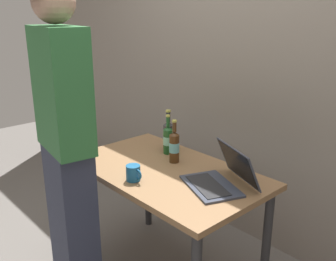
% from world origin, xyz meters
% --- Properties ---
extents(desk, '(1.21, 0.72, 0.75)m').
position_xyz_m(desk, '(0.00, 0.00, 0.66)').
color(desk, olive).
rests_on(desk, ground).
extents(laptop, '(0.44, 0.43, 0.22)m').
position_xyz_m(laptop, '(0.37, 0.08, 0.80)').
color(laptop, '#383D4C').
rests_on(laptop, desk).
extents(beer_bottle_green, '(0.06, 0.06, 0.28)m').
position_xyz_m(beer_bottle_green, '(-0.05, 0.12, 0.86)').
color(beer_bottle_green, '#472B14').
rests_on(beer_bottle_green, desk).
extents(beer_bottle_brown, '(0.06, 0.06, 0.27)m').
position_xyz_m(beer_bottle_brown, '(-0.19, 0.19, 0.85)').
color(beer_bottle_brown, '#1E5123').
rests_on(beer_bottle_brown, desk).
extents(beer_bottle_dark, '(0.07, 0.07, 0.28)m').
position_xyz_m(beer_bottle_dark, '(-0.24, 0.24, 0.86)').
color(beer_bottle_dark, '#333333').
rests_on(beer_bottle_dark, desk).
extents(person_figure, '(0.42, 0.31, 1.84)m').
position_xyz_m(person_figure, '(-0.17, -0.55, 0.96)').
color(person_figure, '#2D3347').
rests_on(person_figure, ground).
extents(coffee_mug, '(0.11, 0.08, 0.09)m').
position_xyz_m(coffee_mug, '(-0.01, -0.24, 0.80)').
color(coffee_mug, '#19598C').
rests_on(coffee_mug, desk).
extents(back_wall, '(6.00, 0.10, 2.60)m').
position_xyz_m(back_wall, '(0.00, 0.83, 1.30)').
color(back_wall, gray).
rests_on(back_wall, ground).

